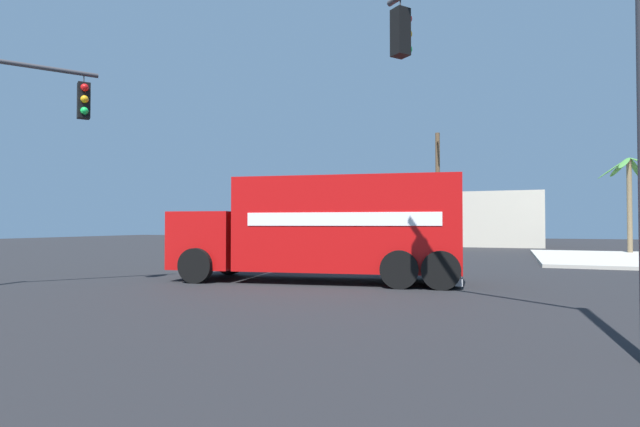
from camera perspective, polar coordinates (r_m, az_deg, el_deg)
ground_plane at (r=15.25m, az=-0.17°, el=-7.57°), size 100.00×100.00×0.00m
delivery_truck at (r=14.50m, az=0.66°, el=-1.69°), size 8.60×3.90×3.02m
traffic_light_primary at (r=8.28m, az=23.54°, el=17.29°), size 3.97×3.17×6.49m
palm_tree_far at (r=31.89m, az=32.25°, el=2.67°), size 3.28×3.32×5.24m
utility_pole at (r=34.21m, az=13.47°, el=2.79°), size 0.45×2.19×7.87m
building_backdrop at (r=40.92m, az=12.93°, el=-0.71°), size 16.24×6.00×4.10m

